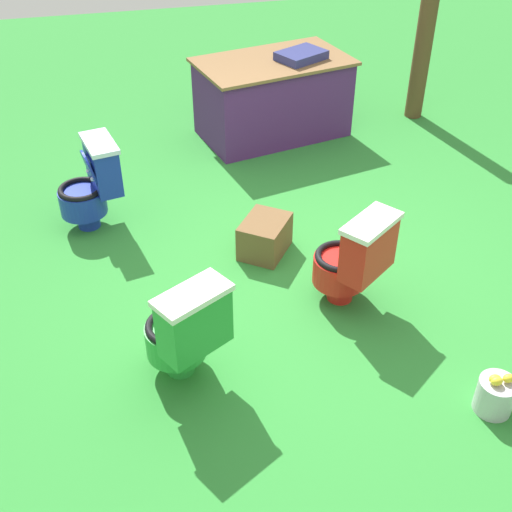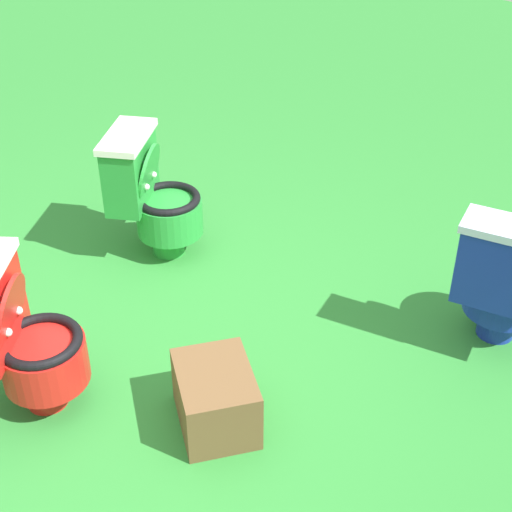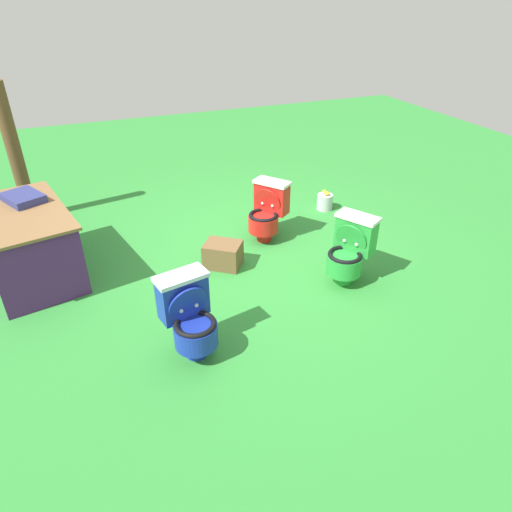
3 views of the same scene
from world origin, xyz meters
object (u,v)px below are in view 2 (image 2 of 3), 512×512
Objects in this scene: toilet_red at (17,336)px; toilet_green at (152,194)px; toilet_blue at (505,280)px; small_crate at (216,398)px.

toilet_green is (-1.20, -0.42, 0.00)m from toilet_red.
toilet_green is at bearing -178.06° from toilet_blue.
toilet_blue is 1.44m from small_crate.
toilet_red and toilet_green have the same top height.
toilet_red is at bearing -59.78° from small_crate.
toilet_red is at bearing -10.04° from toilet_green.
toilet_blue is at bearing 150.50° from small_crate.
toilet_green is at bearing -124.19° from small_crate.
small_crate is (0.78, 1.14, -0.23)m from toilet_green.
toilet_green is 1.40m from small_crate.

